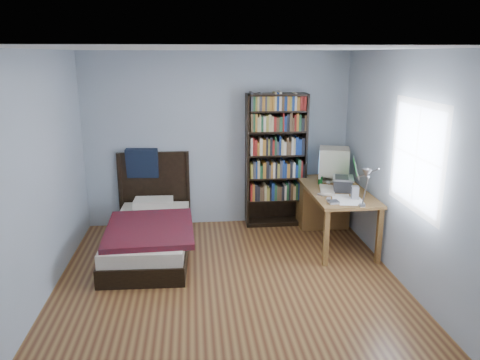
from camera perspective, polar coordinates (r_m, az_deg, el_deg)
The scene contains 14 objects.
room at distance 4.73m, azimuth -0.97°, elevation 0.42°, with size 4.20×4.24×2.50m.
desk at distance 6.78m, azimuth 10.40°, elevation -2.61°, with size 0.75×1.57×0.73m.
crt_monitor at distance 6.63m, azimuth 11.27°, elevation 2.16°, with size 0.51×0.47×0.48m.
laptop at distance 6.22m, azimuth 12.60°, elevation -0.19°, with size 0.43×0.41×0.42m.
desk_lamp at distance 5.18m, azimuth 15.15°, elevation 0.37°, with size 0.21×0.47×0.56m.
keyboard at distance 6.17m, azimuth 10.55°, elevation -1.21°, with size 0.17×0.44×0.03m, color #C0B5A0.
speaker at distance 5.88m, azimuth 13.85°, elevation -1.51°, with size 0.08×0.08×0.17m, color gray.
soda_can at distance 6.47m, azimuth 9.77°, elevation -0.02°, with size 0.06×0.06×0.11m, color #093807.
mouse at distance 6.54m, azimuth 10.68°, elevation -0.24°, with size 0.07×0.12×0.04m, color silver.
phone_silver at distance 5.97m, azimuth 9.92°, elevation -1.78°, with size 0.05×0.10×0.02m, color #B5B5BA.
phone_grey at distance 5.82m, azimuth 10.72°, elevation -2.26°, with size 0.04×0.09×0.02m, color gray.
external_drive at distance 5.69m, azimuth 11.31°, elevation -2.65°, with size 0.12×0.12×0.02m, color gray.
bookshelf at distance 6.77m, azimuth 4.38°, elevation 2.39°, with size 0.86×0.30×1.92m.
bed at distance 6.13m, azimuth -10.89°, elevation -6.13°, with size 1.08×2.06×1.16m.
Camera 1 is at (-0.36, -4.56, 2.46)m, focal length 35.00 mm.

